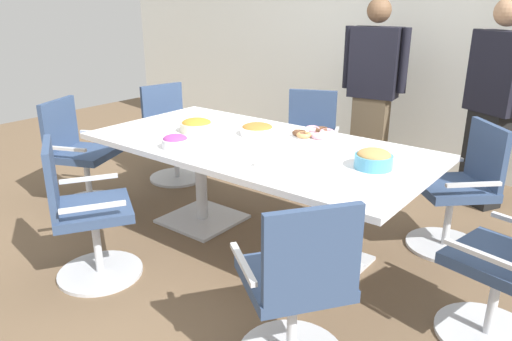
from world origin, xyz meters
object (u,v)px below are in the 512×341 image
Objects in this scene: snack_bowl_chips_orange at (196,125)px; snack_bowl_candy_mix at (175,141)px; office_chair_6 at (309,148)px; office_chair_5 at (459,195)px; conference_table at (256,160)px; office_chair_2 at (85,219)px; office_chair_1 at (80,160)px; person_standing_0 at (373,89)px; office_chair_4 at (510,274)px; person_standing_1 at (494,103)px; napkin_pile at (277,162)px; donut_platter at (314,133)px; snack_bowl_cookies at (374,159)px; snack_bowl_pretzels at (257,129)px; office_chair_0 at (172,138)px; office_chair_3 at (297,294)px.

snack_bowl_chips_orange is 1.34× the size of snack_bowl_candy_mix.
office_chair_5 is at bearing 145.14° from office_chair_6.
office_chair_2 is at bearing -117.24° from conference_table.
office_chair_6 is (1.35, 1.48, 0.00)m from office_chair_1.
conference_table is 1.41× the size of person_standing_0.
office_chair_1 is 3.30m from office_chair_4.
office_chair_5 is 1.00× the size of office_chair_6.
napkin_pile is at bearing 99.22° from person_standing_1.
snack_bowl_candy_mix is at bearing 110.61° from office_chair_4.
office_chair_5 is 1.10m from donut_platter.
office_chair_6 is 4.04× the size of snack_bowl_cookies.
office_chair_4 reaches higher than snack_bowl_cookies.
person_standing_0 is 6.91× the size of snack_bowl_chips_orange.
conference_table is 1.76m from person_standing_0.
office_chair_2 is 1.68m from donut_platter.
office_chair_2 reaches higher than snack_bowl_cookies.
snack_bowl_chips_orange is (-2.24, 0.08, 0.39)m from office_chair_4.
napkin_pile is (0.53, -0.49, -0.02)m from snack_bowl_pretzels.
office_chair_0 is 2.90× the size of donut_platter.
office_chair_3 is at bearing 101.49° from person_standing_0.
snack_bowl_chips_orange is (-0.31, -1.12, 0.39)m from office_chair_6.
office_chair_0 is at bearing 164.72° from snack_bowl_pretzels.
office_chair_3 is at bearing 55.06° from office_chair_1.
conference_table is 1.66m from office_chair_1.
donut_platter is at bearing 33.02° from snack_bowl_pretzels.
conference_table is at bearing 79.38° from office_chair_6.
office_chair_6 is (1.23, 0.54, 0.00)m from office_chair_0.
office_chair_0 is 1.73m from donut_platter.
person_standing_1 is 8.94× the size of napkin_pile.
office_chair_4 reaches higher than donut_platter.
donut_platter is at bearing 97.16° from office_chair_0.
office_chair_6 is 2.90× the size of donut_platter.
office_chair_4 is at bearing 8.71° from napkin_pile.
snack_bowl_cookies is at bearing 76.19° from office_chair_1.
conference_table is 13.01× the size of snack_bowl_candy_mix.
office_chair_6 is 4.75× the size of napkin_pile.
snack_bowl_candy_mix is at bearing -171.91° from napkin_pile.
office_chair_3 is 0.53× the size of person_standing_0.
office_chair_3 reaches higher than snack_bowl_cookies.
snack_bowl_chips_orange is (-0.01, 1.02, 0.39)m from office_chair_2.
snack_bowl_cookies is at bearing 41.06° from office_chair_3.
office_chair_2 is (1.06, -0.65, 0.00)m from office_chair_1.
office_chair_1 is 3.47m from person_standing_1.
office_chair_1 is at bearing 24.43° from office_chair_6.
office_chair_2 is at bearing -142.56° from snack_bowl_cookies.
office_chair_0 is 1.98m from person_standing_0.
napkin_pile is at bearing 100.78° from office_chair_5.
conference_table is 0.48m from donut_platter.
office_chair_3 is 4.04× the size of snack_bowl_cookies.
office_chair_4 is at bearing -3.55° from conference_table.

